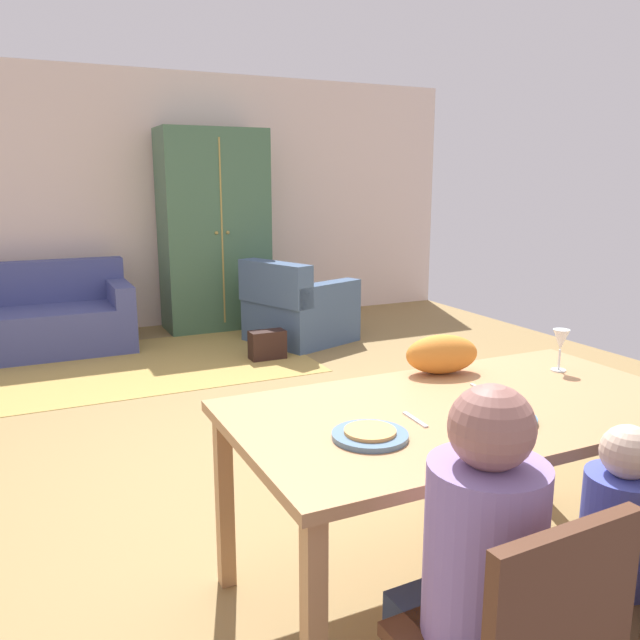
# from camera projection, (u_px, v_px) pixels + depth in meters

# --- Properties ---
(ground_plane) EXTENTS (7.09, 6.59, 0.02)m
(ground_plane) POSITION_uv_depth(u_px,v_px,m) (269.00, 426.00, 4.24)
(ground_plane) COLOR olive
(back_wall) EXTENTS (7.09, 0.10, 2.70)m
(back_wall) POSITION_uv_depth(u_px,v_px,m) (155.00, 202.00, 6.89)
(back_wall) COLOR beige
(back_wall) RESTS_ON ground_plane
(dining_table) EXTENTS (1.77, 0.95, 0.76)m
(dining_table) POSITION_uv_depth(u_px,v_px,m) (466.00, 423.00, 2.41)
(dining_table) COLOR #B38051
(dining_table) RESTS_ON ground_plane
(plate_near_man) EXTENTS (0.25, 0.25, 0.02)m
(plate_near_man) POSITION_uv_depth(u_px,v_px,m) (370.00, 436.00, 2.08)
(plate_near_man) COLOR slate
(plate_near_man) RESTS_ON dining_table
(pizza_near_man) EXTENTS (0.17, 0.17, 0.01)m
(pizza_near_man) POSITION_uv_depth(u_px,v_px,m) (370.00, 431.00, 2.08)
(pizza_near_man) COLOR #E39A4E
(pizza_near_man) RESTS_ON plate_near_man
(plate_near_child) EXTENTS (0.25, 0.25, 0.02)m
(plate_near_child) POSITION_uv_depth(u_px,v_px,m) (500.00, 418.00, 2.23)
(plate_near_child) COLOR teal
(plate_near_child) RESTS_ON dining_table
(pizza_near_child) EXTENTS (0.17, 0.17, 0.01)m
(pizza_near_child) POSITION_uv_depth(u_px,v_px,m) (500.00, 414.00, 2.23)
(pizza_near_child) COLOR #E0974F
(pizza_near_child) RESTS_ON plate_near_child
(wine_glass) EXTENTS (0.07, 0.07, 0.19)m
(wine_glass) POSITION_uv_depth(u_px,v_px,m) (561.00, 341.00, 2.79)
(wine_glass) COLOR silver
(wine_glass) RESTS_ON dining_table
(fork) EXTENTS (0.02, 0.15, 0.01)m
(fork) POSITION_uv_depth(u_px,v_px,m) (415.00, 419.00, 2.24)
(fork) COLOR silver
(fork) RESTS_ON dining_table
(knife) EXTENTS (0.02, 0.17, 0.01)m
(knife) POSITION_uv_depth(u_px,v_px,m) (484.00, 390.00, 2.55)
(knife) COLOR silver
(knife) RESTS_ON dining_table
(person_man) EXTENTS (0.30, 0.40, 1.11)m
(person_man) POSITION_uv_depth(u_px,v_px,m) (471.00, 601.00, 1.66)
(person_man) COLOR #293550
(person_man) RESTS_ON ground_plane
(person_child) EXTENTS (0.22, 0.29, 0.92)m
(person_child) POSITION_uv_depth(u_px,v_px,m) (605.00, 581.00, 1.88)
(person_child) COLOR #284044
(person_child) RESTS_ON ground_plane
(cat) EXTENTS (0.35, 0.23, 0.17)m
(cat) POSITION_uv_depth(u_px,v_px,m) (442.00, 354.00, 2.77)
(cat) COLOR orange
(cat) RESTS_ON dining_table
(area_rug) EXTENTS (2.60, 1.80, 0.01)m
(area_rug) POSITION_uv_depth(u_px,v_px,m) (155.00, 363.00, 5.66)
(area_rug) COLOR #B29149
(area_rug) RESTS_ON ground_plane
(couch) EXTENTS (1.81, 0.86, 0.82)m
(couch) POSITION_uv_depth(u_px,v_px,m) (29.00, 321.00, 5.95)
(couch) COLOR #444B85
(couch) RESTS_ON ground_plane
(armchair) EXTENTS (1.10, 1.09, 0.82)m
(armchair) POSITION_uv_depth(u_px,v_px,m) (297.00, 310.00, 6.36)
(armchair) COLOR #435A7B
(armchair) RESTS_ON ground_plane
(armoire) EXTENTS (1.10, 0.59, 2.10)m
(armoire) POSITION_uv_depth(u_px,v_px,m) (214.00, 231.00, 6.84)
(armoire) COLOR #42684A
(armoire) RESTS_ON ground_plane
(handbag) EXTENTS (0.32, 0.16, 0.26)m
(handbag) POSITION_uv_depth(u_px,v_px,m) (267.00, 345.00, 5.77)
(handbag) COLOR black
(handbag) RESTS_ON ground_plane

